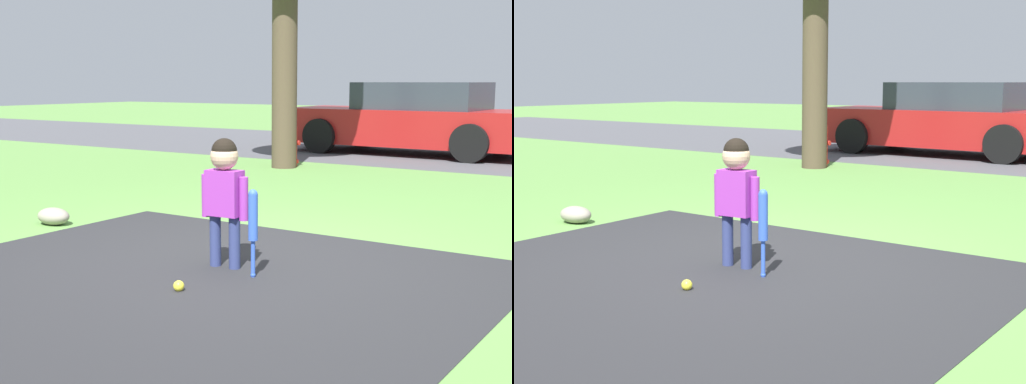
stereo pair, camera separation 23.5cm
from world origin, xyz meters
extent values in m
plane|color=#5B8C42|center=(0.00, 0.00, 0.00)|extent=(60.00, 60.00, 0.00)
cylinder|color=navy|center=(-0.13, -0.35, 0.19)|extent=(0.08, 0.08, 0.38)
cylinder|color=navy|center=(0.03, -0.34, 0.19)|extent=(0.08, 0.08, 0.38)
cube|color=purple|center=(-0.05, -0.35, 0.54)|extent=(0.26, 0.16, 0.33)
cylinder|color=purple|center=(-0.21, -0.36, 0.51)|extent=(0.06, 0.06, 0.31)
cylinder|color=purple|center=(0.11, -0.34, 0.51)|extent=(0.06, 0.06, 0.31)
sphere|color=#D8AD8C|center=(-0.05, -0.35, 0.81)|extent=(0.20, 0.20, 0.20)
sphere|color=black|center=(-0.05, -0.35, 0.84)|extent=(0.18, 0.18, 0.18)
sphere|color=blue|center=(0.27, -0.45, 0.02)|extent=(0.04, 0.04, 0.04)
cylinder|color=blue|center=(0.27, -0.45, 0.13)|extent=(0.03, 0.03, 0.26)
cylinder|color=blue|center=(0.27, -0.45, 0.42)|extent=(0.07, 0.07, 0.32)
sphere|color=blue|center=(0.27, -0.45, 0.58)|extent=(0.06, 0.06, 0.06)
sphere|color=yellow|center=(0.05, -0.99, 0.04)|extent=(0.07, 0.07, 0.07)
cylinder|color=red|center=(-2.87, 5.21, 0.31)|extent=(0.21, 0.21, 0.62)
sphere|color=red|center=(-2.87, 5.21, 0.62)|extent=(0.20, 0.20, 0.20)
cylinder|color=red|center=(-2.87, 5.21, 0.07)|extent=(0.27, 0.27, 0.05)
cylinder|color=red|center=(-2.75, 5.21, 0.37)|extent=(0.10, 0.08, 0.08)
cube|color=maroon|center=(-2.05, 8.07, 0.50)|extent=(4.55, 1.74, 0.65)
cube|color=#2D333D|center=(-1.82, 8.07, 1.06)|extent=(2.19, 1.50, 0.48)
cylinder|color=black|center=(-3.47, 7.25, 0.32)|extent=(0.64, 0.19, 0.64)
cylinder|color=black|center=(-3.44, 8.94, 0.32)|extent=(0.64, 0.19, 0.64)
cylinder|color=black|center=(-0.66, 7.21, 0.32)|extent=(0.64, 0.19, 0.64)
cylinder|color=#4C3D2D|center=(-2.85, 4.99, 1.60)|extent=(0.39, 0.39, 3.21)
ellipsoid|color=gray|center=(-2.30, 0.01, 0.08)|extent=(0.35, 0.24, 0.16)
camera|label=1|loc=(2.91, -4.36, 1.33)|focal=50.00mm
camera|label=2|loc=(3.10, -4.22, 1.33)|focal=50.00mm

